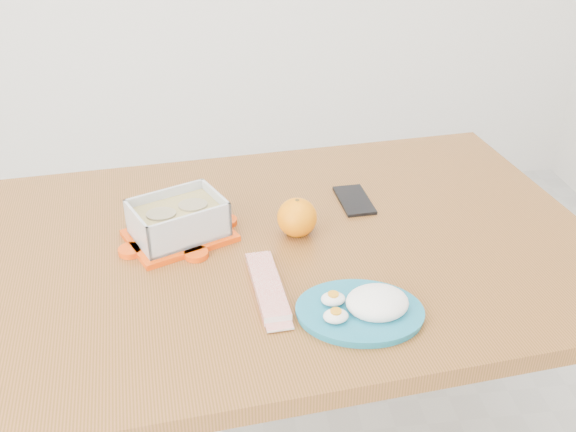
{
  "coord_description": "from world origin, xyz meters",
  "views": [
    {
      "loc": [
        0.01,
        -1.06,
        1.5
      ],
      "look_at": [
        0.15,
        0.09,
        0.81
      ],
      "focal_mm": 40.0,
      "sensor_mm": 36.0,
      "label": 1
    }
  ],
  "objects": [
    {
      "name": "smartphone",
      "position": [
        0.33,
        0.24,
        0.75
      ],
      "size": [
        0.08,
        0.14,
        0.01
      ],
      "primitive_type": "cube",
      "rotation": [
        0.0,
        0.0,
        0.07
      ],
      "color": "black",
      "rests_on": "dining_table"
    },
    {
      "name": "rice_plate",
      "position": [
        0.26,
        -0.18,
        0.77
      ],
      "size": [
        0.27,
        0.27,
        0.06
      ],
      "rotation": [
        0.0,
        0.0,
        -0.18
      ],
      "color": "#196F8C",
      "rests_on": "dining_table"
    },
    {
      "name": "food_container",
      "position": [
        -0.08,
        0.13,
        0.79
      ],
      "size": [
        0.26,
        0.24,
        0.09
      ],
      "rotation": [
        0.0,
        0.0,
        0.43
      ],
      "color": "#EF4307",
      "rests_on": "dining_table"
    },
    {
      "name": "orange_fruit",
      "position": [
        0.17,
        0.11,
        0.79
      ],
      "size": [
        0.09,
        0.09,
        0.09
      ],
      "primitive_type": "sphere",
      "color": "orange",
      "rests_on": "dining_table"
    },
    {
      "name": "candy_bar",
      "position": [
        0.09,
        -0.08,
        0.76
      ],
      "size": [
        0.07,
        0.21,
        0.02
      ],
      "primitive_type": "cube",
      "rotation": [
        0.0,
        0.0,
        1.66
      ],
      "color": "red",
      "rests_on": "dining_table"
    },
    {
      "name": "dining_table",
      "position": [
        0.15,
        0.09,
        0.66
      ],
      "size": [
        1.42,
        1.03,
        0.75
      ],
      "rotation": [
        0.0,
        0.0,
        0.11
      ],
      "color": "brown",
      "rests_on": "ground"
    }
  ]
}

